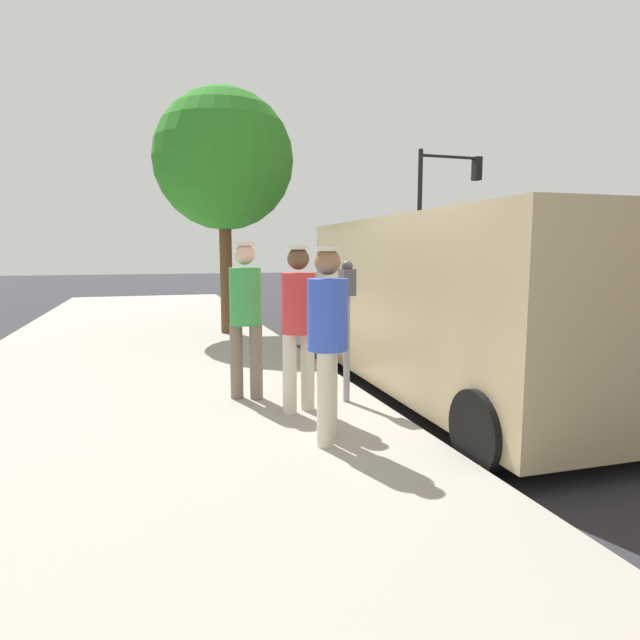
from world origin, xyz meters
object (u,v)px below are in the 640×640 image
object	(u,v)px
pedestrian_in_blue	(327,332)
parked_van	(458,303)
pedestrian_in_red	(299,318)
traffic_light_corner	(441,201)
parking_meter_near	(347,307)
street_tree	(224,161)
pedestrian_in_green	(245,310)

from	to	relation	value
pedestrian_in_blue	parked_van	world-z (taller)	parked_van
pedestrian_in_red	pedestrian_in_blue	bearing A→B (deg)	90.09
pedestrian_in_blue	traffic_light_corner	world-z (taller)	traffic_light_corner
parking_meter_near	traffic_light_corner	world-z (taller)	traffic_light_corner
pedestrian_in_blue	street_tree	bearing A→B (deg)	-90.34
parking_meter_near	pedestrian_in_blue	xyz separation A→B (m)	(0.59, 1.12, -0.09)
street_tree	parking_meter_near	bearing A→B (deg)	95.78
traffic_light_corner	street_tree	xyz separation A→B (m)	(8.28, 6.13, -0.01)
parking_meter_near	street_tree	xyz separation A→B (m)	(0.55, -5.41, 2.32)
pedestrian_in_green	street_tree	world-z (taller)	street_tree
street_tree	parked_van	bearing A→B (deg)	111.65
traffic_light_corner	street_tree	size ratio (longest dim) A/B	1.10
parking_meter_near	parked_van	distance (m)	1.52
traffic_light_corner	pedestrian_in_green	bearing A→B (deg)	51.77
pedestrian_in_red	parked_van	xyz separation A→B (m)	(-2.09, -0.46, 0.05)
pedestrian_in_red	traffic_light_corner	xyz separation A→B (m)	(-8.32, -11.74, 2.41)
pedestrian_in_green	parked_van	distance (m)	2.52
pedestrian_in_red	parked_van	size ratio (longest dim) A/B	0.32
pedestrian_in_green	traffic_light_corner	bearing A→B (deg)	-128.23
parked_van	traffic_light_corner	world-z (taller)	traffic_light_corner
parking_meter_near	traffic_light_corner	size ratio (longest dim) A/B	0.29
parking_meter_near	street_tree	world-z (taller)	street_tree
parked_van	parking_meter_near	bearing A→B (deg)	9.61
parking_meter_near	pedestrian_in_red	xyz separation A→B (m)	(0.59, 0.21, -0.08)
pedestrian_in_red	pedestrian_in_blue	world-z (taller)	pedestrian_in_red
parking_meter_near	pedestrian_in_red	bearing A→B (deg)	19.29
parked_van	pedestrian_in_blue	bearing A→B (deg)	33.43
pedestrian_in_green	street_tree	bearing A→B (deg)	-95.30
pedestrian_in_green	parked_van	xyz separation A→B (m)	(-2.51, 0.19, 0.02)
pedestrian_in_green	street_tree	size ratio (longest dim) A/B	0.36
pedestrian_in_green	pedestrian_in_blue	bearing A→B (deg)	105.06
pedestrian_in_blue	street_tree	distance (m)	6.97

